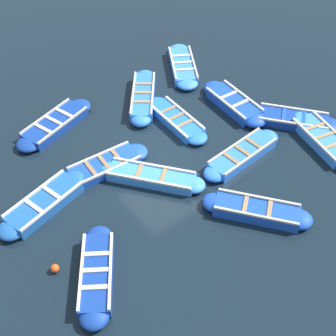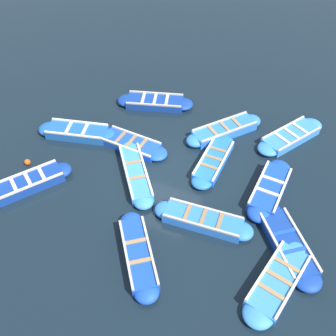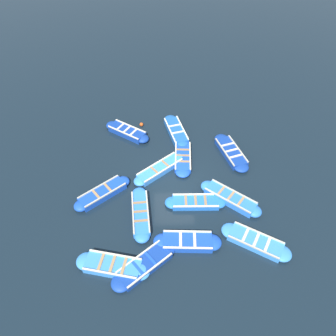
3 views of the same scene
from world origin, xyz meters
TOP-DOWN VIEW (x-y plane):
  - ground_plane at (0.00, 0.00)m, footprint 120.00×120.00m
  - boat_stern_in at (0.64, 1.96)m, footprint 1.14×3.46m
  - boat_outer_right at (-1.90, -2.25)m, footprint 1.08×3.67m
  - boat_mid_row at (3.87, -4.16)m, footprint 3.58×2.66m
  - boat_inner_gap at (-0.80, 0.99)m, footprint 3.43×2.93m
  - boat_drifting at (3.06, -1.41)m, footprint 3.42×2.97m
  - boat_broadside at (-3.14, -5.22)m, footprint 3.74×1.73m
  - boat_outer_left at (-4.08, -0.80)m, footprint 3.28×2.78m
  - boat_centre at (0.47, -4.07)m, footprint 3.45×1.14m
  - boat_near_quay at (1.10, -1.60)m, footprint 3.39×0.96m
  - boat_bow_out at (3.72, 2.27)m, footprint 1.99×3.75m
  - boat_far_corner at (-2.96, 4.48)m, footprint 3.28×2.60m
  - boat_tucked at (0.34, 4.45)m, footprint 1.74×3.65m
  - boat_alongside at (-1.66, -5.21)m, footprint 3.41×2.97m
  - buoy_orange_near at (-2.02, 5.32)m, footprint 0.26×0.26m

SIDE VIEW (x-z plane):
  - ground_plane at x=0.00m, z-range 0.00..0.00m
  - buoy_orange_near at x=-2.02m, z-range 0.00..0.26m
  - boat_stern_in at x=0.64m, z-range -0.03..0.34m
  - boat_near_quay at x=1.10m, z-range -0.03..0.36m
  - boat_alongside at x=-1.66m, z-range -0.03..0.36m
  - boat_mid_row at x=3.87m, z-range -0.03..0.38m
  - boat_bow_out at x=3.72m, z-range -0.03..0.38m
  - boat_inner_gap at x=-0.80m, z-range -0.03..0.38m
  - boat_broadside at x=-3.14m, z-range -0.03..0.40m
  - boat_outer_right at x=-1.90m, z-range -0.03..0.40m
  - boat_tucked at x=0.34m, z-range -0.03..0.41m
  - boat_outer_left at x=-4.08m, z-range -0.03..0.43m
  - boat_centre at x=0.47m, z-range -0.03..0.43m
  - boat_far_corner at x=-2.96m, z-range -0.03..0.44m
  - boat_drifting at x=3.06m, z-range -0.03..0.44m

